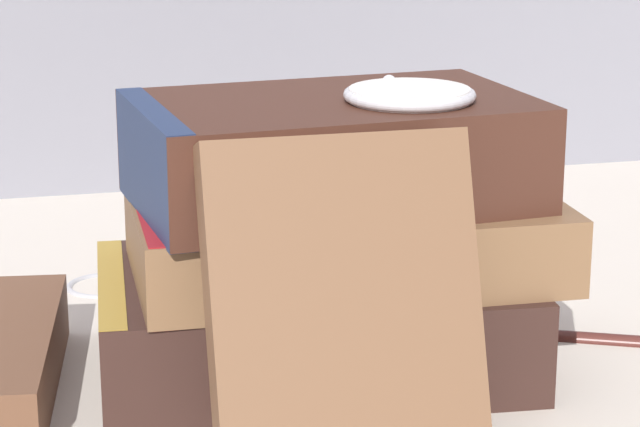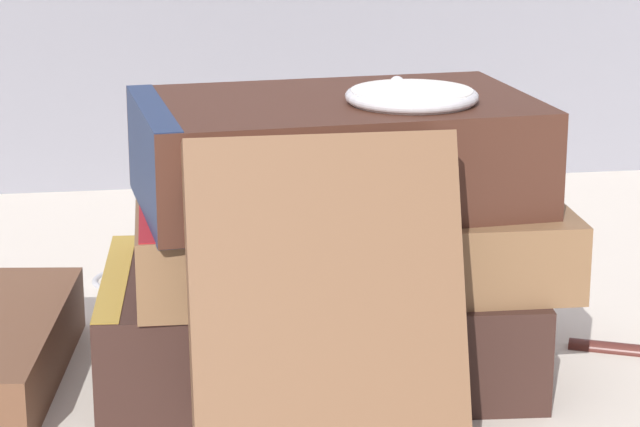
% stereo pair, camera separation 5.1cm
% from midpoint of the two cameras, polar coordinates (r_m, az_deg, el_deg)
% --- Properties ---
extents(ground_plane, '(3.00, 3.00, 0.00)m').
position_cam_midpoint_polar(ground_plane, '(0.63, 3.77, -7.21)').
color(ground_plane, beige).
extents(book_flat_bottom, '(0.21, 0.14, 0.05)m').
position_cam_midpoint_polar(book_flat_bottom, '(0.63, 1.64, -4.60)').
color(book_flat_bottom, '#331E19').
rests_on(book_flat_bottom, ground_plane).
extents(book_flat_middle, '(0.20, 0.12, 0.04)m').
position_cam_midpoint_polar(book_flat_middle, '(0.62, 3.26, -1.08)').
color(book_flat_middle, brown).
rests_on(book_flat_middle, book_flat_bottom).
extents(book_flat_top, '(0.19, 0.13, 0.05)m').
position_cam_midpoint_polar(book_flat_top, '(0.60, 2.63, 2.63)').
color(book_flat_top, '#422319').
rests_on(book_flat_top, book_flat_middle).
extents(book_leaning_front, '(0.11, 0.06, 0.13)m').
position_cam_midpoint_polar(book_leaning_front, '(0.53, 3.08, -4.52)').
color(book_leaning_front, brown).
rests_on(book_leaning_front, ground_plane).
extents(pocket_watch, '(0.06, 0.06, 0.01)m').
position_cam_midpoint_polar(pocket_watch, '(0.60, 6.34, 5.03)').
color(pocket_watch, white).
rests_on(pocket_watch, book_flat_top).
extents(reading_glasses, '(0.10, 0.05, 0.00)m').
position_cam_midpoint_polar(reading_glasses, '(0.77, -4.32, -2.72)').
color(reading_glasses, '#ADADB2').
rests_on(reading_glasses, ground_plane).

